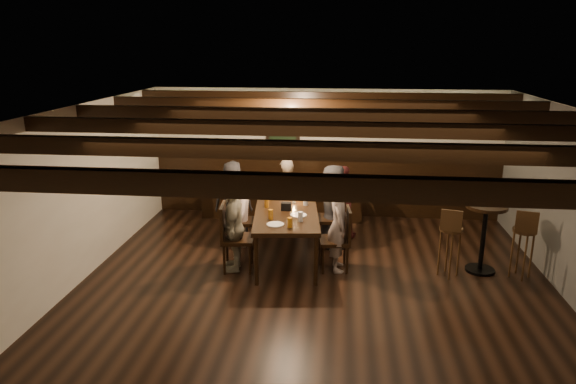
# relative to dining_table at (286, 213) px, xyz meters

# --- Properties ---
(room) EXTENTS (7.00, 7.00, 7.00)m
(room) POSITION_rel_dining_table_xyz_m (0.22, 0.90, 0.36)
(room) COLOR black
(room) RESTS_ON ground
(dining_table) EXTENTS (1.15, 2.16, 0.77)m
(dining_table) POSITION_rel_dining_table_xyz_m (0.00, 0.00, 0.00)
(dining_table) COLOR black
(dining_table) RESTS_ON floor
(chair_left_near) EXTENTS (0.45, 0.45, 0.89)m
(chair_left_near) POSITION_rel_dining_table_xyz_m (-0.76, 0.37, -0.44)
(chair_left_near) COLOR black
(chair_left_near) RESTS_ON floor
(chair_left_far) EXTENTS (0.50, 0.50, 0.99)m
(chair_left_far) POSITION_rel_dining_table_xyz_m (-0.67, -0.53, -0.41)
(chair_left_far) COLOR black
(chair_left_far) RESTS_ON floor
(chair_right_near) EXTENTS (0.50, 0.50, 0.99)m
(chair_right_near) POSITION_rel_dining_table_xyz_m (0.67, 0.53, -0.41)
(chair_right_near) COLOR black
(chair_right_near) RESTS_ON floor
(chair_right_far) EXTENTS (0.47, 0.47, 0.93)m
(chair_right_far) POSITION_rel_dining_table_xyz_m (0.76, -0.37, -0.43)
(chair_right_far) COLOR black
(chair_right_far) RESTS_ON floor
(person_bench_left) EXTENTS (0.68, 0.49, 1.32)m
(person_bench_left) POSITION_rel_dining_table_xyz_m (-0.99, 0.80, -0.05)
(person_bench_left) COLOR #28272A
(person_bench_left) RESTS_ON floor
(person_bench_centre) EXTENTS (0.52, 0.37, 1.33)m
(person_bench_centre) POSITION_rel_dining_table_xyz_m (-0.11, 1.04, -0.04)
(person_bench_centre) COLOR gray
(person_bench_centre) RESTS_ON floor
(person_bench_right) EXTENTS (0.65, 0.53, 1.24)m
(person_bench_right) POSITION_rel_dining_table_xyz_m (0.80, 0.99, -0.09)
(person_bench_right) COLOR maroon
(person_bench_right) RESTS_ON floor
(person_left_near) EXTENTS (0.53, 0.82, 1.20)m
(person_left_near) POSITION_rel_dining_table_xyz_m (-0.79, 0.37, -0.11)
(person_left_near) COLOR #BCA69F
(person_left_near) RESTS_ON floor
(person_left_far) EXTENTS (0.41, 0.81, 1.32)m
(person_left_far) POSITION_rel_dining_table_xyz_m (-0.70, -0.53, -0.05)
(person_left_far) COLOR gray
(person_left_far) RESTS_ON floor
(person_right_near) EXTENTS (0.50, 0.71, 1.36)m
(person_right_near) POSITION_rel_dining_table_xyz_m (0.70, 0.53, -0.03)
(person_right_near) COLOR #29282B
(person_right_near) RESTS_ON floor
(person_right_far) EXTENTS (0.38, 0.54, 1.38)m
(person_right_far) POSITION_rel_dining_table_xyz_m (0.79, -0.37, -0.02)
(person_right_far) COLOR gray
(person_right_far) RESTS_ON floor
(pint_a) EXTENTS (0.07, 0.07, 0.14)m
(pint_a) POSITION_rel_dining_table_xyz_m (-0.35, 0.67, 0.13)
(pint_a) COLOR #BF7219
(pint_a) RESTS_ON dining_table
(pint_b) EXTENTS (0.07, 0.07, 0.14)m
(pint_b) POSITION_rel_dining_table_xyz_m (0.18, 0.67, 0.13)
(pint_b) COLOR #BF7219
(pint_b) RESTS_ON dining_table
(pint_c) EXTENTS (0.07, 0.07, 0.14)m
(pint_c) POSITION_rel_dining_table_xyz_m (-0.31, 0.07, 0.13)
(pint_c) COLOR #BF7219
(pint_c) RESTS_ON dining_table
(pint_d) EXTENTS (0.07, 0.07, 0.14)m
(pint_d) POSITION_rel_dining_table_xyz_m (0.28, 0.23, 0.13)
(pint_d) COLOR silver
(pint_d) RESTS_ON dining_table
(pint_e) EXTENTS (0.07, 0.07, 0.14)m
(pint_e) POSITION_rel_dining_table_xyz_m (-0.17, -0.47, 0.13)
(pint_e) COLOR #BF7219
(pint_e) RESTS_ON dining_table
(pint_f) EXTENTS (0.07, 0.07, 0.14)m
(pint_f) POSITION_rel_dining_table_xyz_m (0.26, -0.52, 0.13)
(pint_f) COLOR silver
(pint_f) RESTS_ON dining_table
(pint_g) EXTENTS (0.07, 0.07, 0.14)m
(pint_g) POSITION_rel_dining_table_xyz_m (0.14, -0.79, 0.13)
(pint_g) COLOR #BF7219
(pint_g) RESTS_ON dining_table
(plate_near) EXTENTS (0.24, 0.24, 0.01)m
(plate_near) POSITION_rel_dining_table_xyz_m (-0.07, -0.71, 0.07)
(plate_near) COLOR white
(plate_near) RESTS_ON dining_table
(plate_far) EXTENTS (0.24, 0.24, 0.01)m
(plate_far) POSITION_rel_dining_table_xyz_m (0.21, -0.28, 0.07)
(plate_far) COLOR white
(plate_far) RESTS_ON dining_table
(condiment_caddy) EXTENTS (0.15, 0.10, 0.12)m
(condiment_caddy) POSITION_rel_dining_table_xyz_m (0.01, -0.05, 0.12)
(condiment_caddy) COLOR black
(condiment_caddy) RESTS_ON dining_table
(candle) EXTENTS (0.05, 0.05, 0.05)m
(candle) POSITION_rel_dining_table_xyz_m (0.09, 0.31, 0.09)
(candle) COLOR beige
(candle) RESTS_ON dining_table
(high_top_table) EXTENTS (0.57, 0.57, 1.01)m
(high_top_table) POSITION_rel_dining_table_xyz_m (2.86, -0.22, -0.05)
(high_top_table) COLOR black
(high_top_table) RESTS_ON floor
(bar_stool_left) EXTENTS (0.34, 0.36, 1.02)m
(bar_stool_left) POSITION_rel_dining_table_xyz_m (2.36, -0.42, -0.33)
(bar_stool_left) COLOR #3C2713
(bar_stool_left) RESTS_ON floor
(bar_stool_right) EXTENTS (0.34, 0.36, 1.02)m
(bar_stool_right) POSITION_rel_dining_table_xyz_m (3.36, -0.37, -0.33)
(bar_stool_right) COLOR #3C2713
(bar_stool_right) RESTS_ON floor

